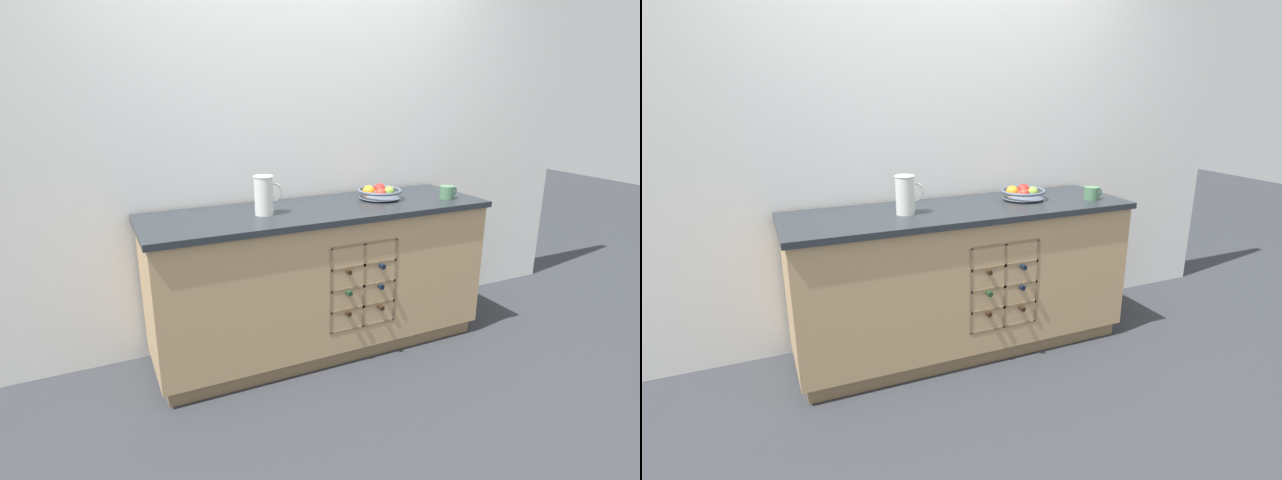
% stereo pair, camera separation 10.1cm
% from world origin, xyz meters
% --- Properties ---
extents(ground_plane, '(14.00, 14.00, 0.00)m').
position_xyz_m(ground_plane, '(0.00, 0.00, 0.00)').
color(ground_plane, '#2D3035').
extents(back_wall, '(4.40, 0.06, 2.55)m').
position_xyz_m(back_wall, '(0.00, 0.36, 1.27)').
color(back_wall, white).
rests_on(back_wall, ground_plane).
extents(kitchen_island, '(2.03, 0.63, 0.89)m').
position_xyz_m(kitchen_island, '(0.00, -0.00, 0.45)').
color(kitchen_island, olive).
rests_on(kitchen_island, ground_plane).
extents(fruit_bowl, '(0.28, 0.28, 0.09)m').
position_xyz_m(fruit_bowl, '(0.43, 0.06, 0.93)').
color(fruit_bowl, '#4C5666').
rests_on(fruit_bowl, kitchen_island).
extents(white_pitcher, '(0.16, 0.11, 0.21)m').
position_xyz_m(white_pitcher, '(-0.34, -0.01, 1.00)').
color(white_pitcher, silver).
rests_on(white_pitcher, kitchen_island).
extents(ceramic_mug, '(0.12, 0.09, 0.08)m').
position_xyz_m(ceramic_mug, '(0.82, -0.12, 0.93)').
color(ceramic_mug, '#4C7A56').
rests_on(ceramic_mug, kitchen_island).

